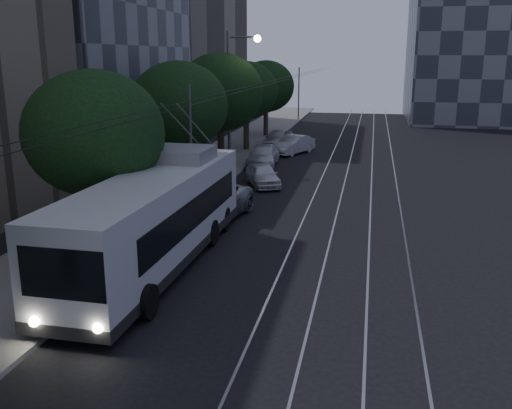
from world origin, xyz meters
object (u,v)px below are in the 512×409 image
object	(u,v)px
trolleybus	(157,218)
car_white_d	(278,138)
car_white_a	(263,175)
streetlamp_far	(235,88)
pickup_silver	(207,204)
car_white_b	(263,155)
car_white_c	(293,145)

from	to	relation	value
trolleybus	car_white_d	size ratio (longest dim) A/B	2.85
car_white_a	streetlamp_far	size ratio (longest dim) A/B	0.43
car_white_d	pickup_silver	bearing A→B (deg)	-83.66
pickup_silver	streetlamp_far	xyz separation A→B (m)	(-1.43, 11.46, 4.52)
pickup_silver	car_white_b	distance (m)	13.92
pickup_silver	streetlamp_far	distance (m)	12.40
trolleybus	car_white_a	world-z (taller)	trolleybus
pickup_silver	car_white_a	distance (m)	7.74
car_white_b	car_white_c	size ratio (longest dim) A/B	1.10
streetlamp_far	pickup_silver	bearing A→B (deg)	-82.90
pickup_silver	car_white_d	distance (m)	21.82
car_white_d	streetlamp_far	distance (m)	11.37
trolleybus	car_white_a	xyz separation A→B (m)	(1.23, 13.39, -1.11)
pickup_silver	car_white_a	size ratio (longest dim) A/B	1.55
car_white_c	car_white_b	bearing A→B (deg)	-80.46
pickup_silver	car_white_c	world-z (taller)	pickup_silver
car_white_b	car_white_d	xyz separation A→B (m)	(-0.26, 7.90, 0.09)
pickup_silver	streetlamp_far	bearing A→B (deg)	105.29
car_white_a	car_white_c	world-z (taller)	car_white_c
car_white_c	streetlamp_far	bearing A→B (deg)	-85.36
trolleybus	car_white_b	size ratio (longest dim) A/B	2.75
pickup_silver	car_white_b	size ratio (longest dim) A/B	1.25
car_white_a	streetlamp_far	bearing A→B (deg)	100.10
pickup_silver	streetlamp_far	size ratio (longest dim) A/B	0.67
car_white_b	car_white_d	world-z (taller)	car_white_d
car_white_b	car_white_c	xyz separation A→B (m)	(1.34, 5.04, 0.02)
car_white_a	car_white_d	world-z (taller)	car_white_d
car_white_c	streetlamp_far	size ratio (longest dim) A/B	0.49
car_white_b	car_white_a	bearing A→B (deg)	-82.43
pickup_silver	trolleybus	bearing A→B (deg)	-83.05
pickup_silver	car_white_a	xyz separation A→B (m)	(1.10, 7.66, -0.17)
pickup_silver	car_white_d	world-z (taller)	pickup_silver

